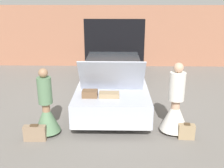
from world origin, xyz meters
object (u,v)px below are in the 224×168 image
Objects in this scene: suitcase_beside_right_person at (186,131)px; suitcase_beside_left_person at (35,133)px; car at (113,80)px; person_left at (46,111)px; person_right at (175,109)px.

suitcase_beside_left_person is at bearing -177.48° from suitcase_beside_right_person.
car is 3.40m from suitcase_beside_left_person.
suitcase_beside_right_person is at bearing 2.52° from suitcase_beside_left_person.
car is 10.61× the size of suitcase_beside_left_person.
person_left is 3.33m from suitcase_beside_right_person.
person_left is at bearing 85.44° from person_right.
person_left is 4.21× the size of suitcase_beside_right_person.
suitcase_beside_left_person is at bearing -28.04° from person_left.
suitcase_beside_left_person is (-3.28, -0.47, -0.43)m from person_right.
car is 13.91× the size of suitcase_beside_right_person.
person_right is at bearing 97.25° from person_left.
person_right reaches higher than suitcase_beside_left_person.
person_right is at bearing 125.67° from suitcase_beside_right_person.
person_left is 0.94× the size of person_right.
person_right reaches higher than car.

